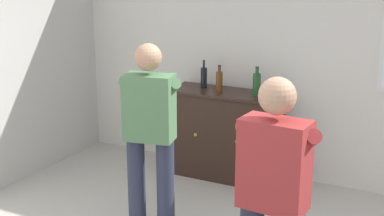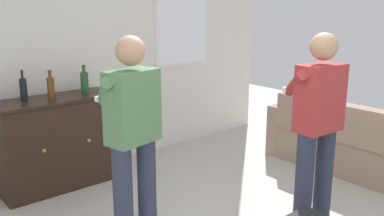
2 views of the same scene
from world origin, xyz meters
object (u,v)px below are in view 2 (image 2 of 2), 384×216
Objects in this scene: couch at (366,150)px; bottle_spirits_clear at (23,89)px; bottle_liquor_amber at (51,88)px; person_standing_left at (132,134)px; bottle_wine_green at (84,82)px; sideboard_cabinet at (58,143)px; person_standing_right at (317,124)px.

bottle_spirits_clear is (-2.94, 2.03, 0.75)m from couch.
bottle_spirits_clear is at bearing 155.36° from bottle_liquor_amber.
person_standing_left is (0.03, -1.43, -0.15)m from bottle_liquor_amber.
bottle_liquor_amber is at bearing -170.86° from bottle_wine_green.
bottle_spirits_clear is (-0.28, 0.05, 0.60)m from sideboard_cabinet.
sideboard_cabinet is at bearing 89.12° from person_standing_left.
person_standing_left reaches higher than sideboard_cabinet.
person_standing_left is 1.00× the size of person_standing_right.
person_standing_left is at bearing -88.97° from bottle_liquor_amber.
person_standing_left is at bearing -80.49° from bottle_spirits_clear.
sideboard_cabinet is 0.66m from bottle_spirits_clear.
bottle_spirits_clear is at bearing 99.51° from person_standing_left.
person_standing_left reaches higher than bottle_spirits_clear.
bottle_liquor_amber is 0.17× the size of person_standing_left.
sideboard_cabinet is 1.56m from person_standing_left.
bottle_liquor_amber is 2.56m from person_standing_right.
person_standing_right is (1.34, -2.17, -0.15)m from bottle_liquor_amber.
person_standing_right is (1.29, -2.23, 0.45)m from sideboard_cabinet.
person_standing_left is at bearing 169.55° from couch.
bottle_spirits_clear is at bearing 170.10° from sideboard_cabinet.
person_standing_left and person_standing_right have the same top height.
sideboard_cabinet reaches higher than couch.
bottle_spirits_clear reaches higher than bottle_liquor_amber.
person_standing_left is (-2.68, 0.49, 0.61)m from couch.
couch is 7.90× the size of bottle_spirits_clear.
bottle_wine_green is 0.97× the size of bottle_spirits_clear.
bottle_liquor_amber is at bearing -130.29° from sideboard_cabinet.
bottle_liquor_amber is 0.26m from bottle_spirits_clear.
person_standing_right is (0.95, -2.23, -0.15)m from bottle_wine_green.
person_standing_right reaches higher than bottle_wine_green.
sideboard_cabinet is 0.60m from bottle_liquor_amber.
couch is 2.79m from person_standing_left.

